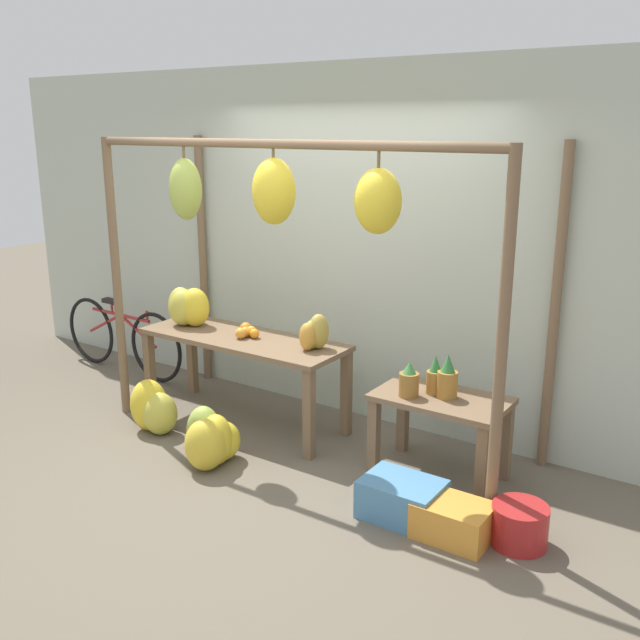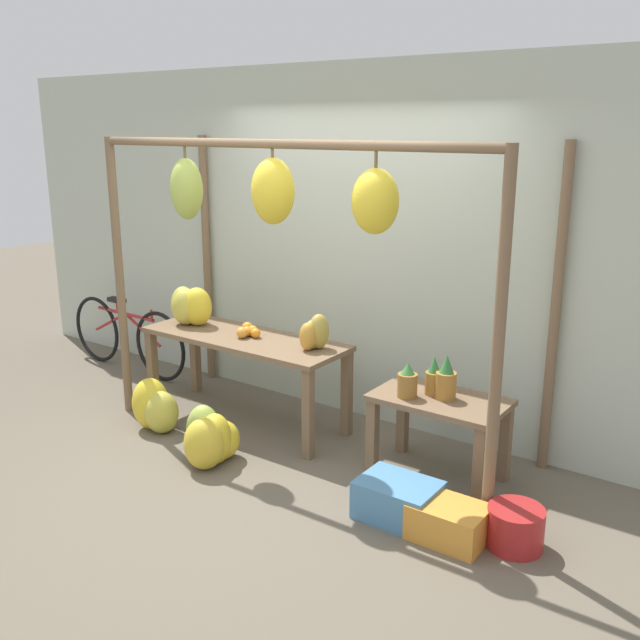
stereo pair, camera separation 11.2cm
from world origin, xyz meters
The scene contains 15 objects.
ground_plane centered at (0.00, 0.00, 0.00)m, with size 20.00×20.00×0.00m, color #665B4C.
shop_wall_back centered at (0.00, 1.39, 1.40)m, with size 8.00×0.08×2.80m.
stall_awning centered at (0.04, 0.45, 1.69)m, with size 3.27×1.17×2.24m.
display_table_main centered at (-0.64, 0.70, 0.61)m, with size 1.72×0.60×0.72m.
display_table_side centered at (1.06, 0.73, 0.45)m, with size 0.88×0.53×0.58m.
banana_pile_on_table centered at (-1.23, 0.71, 0.88)m, with size 0.41×0.32×0.32m.
orange_pile centered at (-0.61, 0.72, 0.76)m, with size 0.22×0.22×0.09m.
pineapple_cluster centered at (0.99, 0.70, 0.70)m, with size 0.36×0.27×0.30m.
banana_pile_ground_left centered at (-1.10, 0.15, 0.19)m, with size 0.49×0.37×0.42m.
banana_pile_ground_right centered at (-0.35, -0.01, 0.18)m, with size 0.45×0.53×0.41m.
fruit_crate_white centered at (1.10, 0.11, 0.12)m, with size 0.48×0.35×0.24m.
blue_bucket centered at (1.80, 0.23, 0.12)m, with size 0.32×0.32×0.24m.
parked_bicycle centered at (-2.40, 0.97, 0.35)m, with size 1.63×0.09×0.71m.
papaya_pile centered at (0.01, 0.75, 0.84)m, with size 0.22×0.27×0.27m.
fruit_crate_purple centered at (1.46, 0.08, 0.11)m, with size 0.43×0.32×0.22m.
Camera 2 is at (2.98, -3.34, 2.33)m, focal length 40.00 mm.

